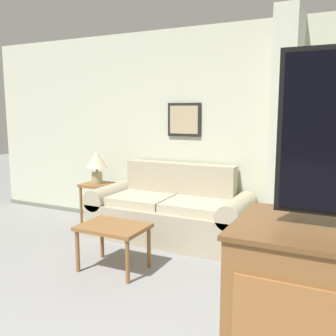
# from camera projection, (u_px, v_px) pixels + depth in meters

# --- Properties ---
(wall_back) EXTENTS (7.80, 0.16, 2.60)m
(wall_back) POSITION_uv_depth(u_px,v_px,m) (235.00, 133.00, 4.61)
(wall_back) COLOR beige
(wall_back) RESTS_ON ground_plane
(wall_partition_pillar) EXTENTS (0.24, 0.60, 2.60)m
(wall_partition_pillar) POSITION_uv_depth(u_px,v_px,m) (285.00, 136.00, 4.01)
(wall_partition_pillar) COLOR beige
(wall_partition_pillar) RESTS_ON ground_plane
(couch) EXTENTS (1.97, 0.84, 0.91)m
(couch) POSITION_uv_depth(u_px,v_px,m) (171.00, 212.00, 4.62)
(couch) COLOR tan
(couch) RESTS_ON ground_plane
(coffee_table) EXTENTS (0.65, 0.48, 0.46)m
(coffee_table) POSITION_uv_depth(u_px,v_px,m) (113.00, 231.00, 3.68)
(coffee_table) COLOR brown
(coffee_table) RESTS_ON ground_plane
(side_table) EXTENTS (0.38, 0.38, 0.60)m
(side_table) POSITION_uv_depth(u_px,v_px,m) (98.00, 193.00, 5.05)
(side_table) COLOR brown
(side_table) RESTS_ON ground_plane
(table_lamp) EXTENTS (0.28, 0.28, 0.43)m
(table_lamp) POSITION_uv_depth(u_px,v_px,m) (97.00, 162.00, 4.99)
(table_lamp) COLOR tan
(table_lamp) RESTS_ON side_table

